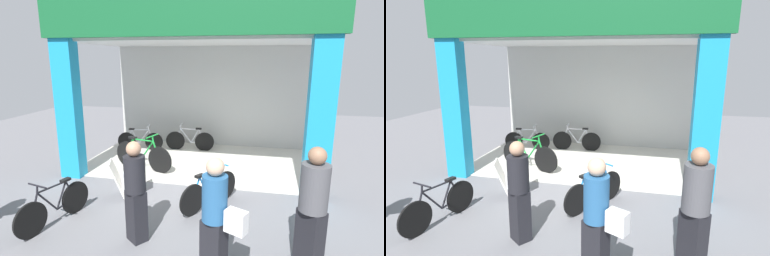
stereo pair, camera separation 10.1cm
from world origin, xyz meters
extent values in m
plane|color=slate|center=(0.00, 0.00, 0.00)|extent=(20.15, 20.15, 0.00)
cube|color=beige|center=(0.00, 1.74, 0.01)|extent=(6.08, 3.49, 0.02)
cube|color=#B7B7B2|center=(0.00, 3.49, 1.64)|extent=(6.08, 0.12, 3.27)
cube|color=#198CBF|center=(-2.79, 0.00, 1.64)|extent=(0.50, 0.36, 3.27)
cube|color=#198CBF|center=(2.79, 0.00, 1.64)|extent=(0.50, 0.36, 3.27)
cube|color=#14592D|center=(0.00, -0.15, 3.69)|extent=(6.28, 0.20, 0.84)
cube|color=silver|center=(0.00, 1.74, 3.24)|extent=(6.08, 3.49, 0.06)
cylinder|color=black|center=(0.00, 2.68, 0.30)|extent=(0.60, 0.08, 0.59)
cylinder|color=black|center=(-0.92, 2.61, 0.30)|extent=(0.60, 0.08, 0.59)
cylinder|color=silver|center=(-0.22, 2.66, 0.28)|extent=(0.40, 0.06, 0.08)
cylinder|color=silver|center=(-0.30, 2.66, 0.47)|extent=(0.26, 0.05, 0.45)
cylinder|color=silver|center=(-0.58, 2.64, 0.48)|extent=(0.37, 0.06, 0.47)
cylinder|color=silver|center=(-0.47, 2.65, 0.69)|extent=(0.57, 0.07, 0.05)
cylinder|color=silver|center=(-0.10, 2.67, 0.49)|extent=(0.20, 0.05, 0.40)
cylinder|color=silver|center=(-0.83, 2.62, 0.50)|extent=(0.18, 0.05, 0.41)
cylinder|color=silver|center=(-0.74, 2.63, 0.76)|extent=(0.05, 0.04, 0.12)
cylinder|color=silver|center=(-0.74, 2.63, 0.82)|extent=(0.06, 0.42, 0.03)
cube|color=black|center=(-0.19, 2.67, 0.71)|extent=(0.19, 0.10, 0.05)
cylinder|color=black|center=(-1.78, 0.91, 0.34)|extent=(0.67, 0.24, 0.69)
cylinder|color=black|center=(-0.77, 0.60, 0.34)|extent=(0.67, 0.24, 0.69)
cylinder|color=#198C33|center=(-1.54, 0.83, 0.32)|extent=(0.45, 0.17, 0.09)
cylinder|color=#198C33|center=(-1.45, 0.81, 0.54)|extent=(0.30, 0.12, 0.52)
cylinder|color=#198C33|center=(-1.14, 0.71, 0.55)|extent=(0.41, 0.16, 0.54)
cylinder|color=#198C33|center=(-1.26, 0.75, 0.80)|extent=(0.64, 0.23, 0.05)
cylinder|color=#198C33|center=(-1.67, 0.87, 0.57)|extent=(0.23, 0.10, 0.46)
cylinder|color=#198C33|center=(-0.87, 0.63, 0.57)|extent=(0.21, 0.10, 0.48)
cylinder|color=#198C33|center=(-0.96, 0.66, 0.87)|extent=(0.07, 0.05, 0.14)
cylinder|color=#198C33|center=(-0.97, 0.66, 0.94)|extent=(0.17, 0.47, 0.03)
cube|color=black|center=(-1.58, 0.84, 0.82)|extent=(0.23, 0.16, 0.05)
cylinder|color=black|center=(-2.43, 2.31, 0.28)|extent=(0.57, 0.10, 0.57)
cylinder|color=black|center=(-1.56, 2.41, 0.28)|extent=(0.57, 0.10, 0.57)
cylinder|color=silver|center=(-2.22, 2.33, 0.26)|extent=(0.38, 0.07, 0.07)
cylinder|color=silver|center=(-2.14, 2.34, 0.45)|extent=(0.25, 0.06, 0.42)
cylinder|color=silver|center=(-1.87, 2.37, 0.45)|extent=(0.35, 0.07, 0.44)
cylinder|color=silver|center=(-1.98, 2.36, 0.66)|extent=(0.54, 0.09, 0.04)
cylinder|color=silver|center=(-2.33, 2.32, 0.47)|extent=(0.19, 0.05, 0.38)
cylinder|color=silver|center=(-1.64, 2.40, 0.47)|extent=(0.17, 0.05, 0.39)
cylinder|color=silver|center=(-1.72, 2.39, 0.72)|extent=(0.05, 0.04, 0.12)
cylinder|color=silver|center=(-1.73, 2.39, 0.78)|extent=(0.07, 0.39, 0.03)
cube|color=black|center=(-2.25, 2.33, 0.68)|extent=(0.18, 0.10, 0.04)
cylinder|color=black|center=(-1.69, -1.64, 0.30)|extent=(0.18, 0.59, 0.60)
cylinder|color=black|center=(-1.91, -2.54, 0.30)|extent=(0.18, 0.59, 0.60)
cylinder|color=black|center=(-1.74, -1.85, 0.28)|extent=(0.13, 0.40, 0.08)
cylinder|color=black|center=(-1.76, -1.93, 0.47)|extent=(0.09, 0.26, 0.45)
cylinder|color=black|center=(-1.83, -2.21, 0.48)|extent=(0.12, 0.37, 0.47)
cylinder|color=black|center=(-1.80, -2.10, 0.70)|extent=(0.17, 0.57, 0.05)
cylinder|color=black|center=(-1.71, -1.74, 0.50)|extent=(0.08, 0.20, 0.40)
cylinder|color=black|center=(-1.88, -2.45, 0.50)|extent=(0.07, 0.18, 0.42)
cylinder|color=black|center=(-1.86, -2.37, 0.77)|extent=(0.04, 0.06, 0.13)
cylinder|color=black|center=(-1.86, -2.36, 0.83)|extent=(0.41, 0.13, 0.03)
cube|color=black|center=(-1.73, -1.82, 0.72)|extent=(0.13, 0.20, 0.05)
cylinder|color=black|center=(0.48, -1.29, 0.30)|extent=(0.37, 0.53, 0.61)
cylinder|color=black|center=(1.00, -0.51, 0.30)|extent=(0.37, 0.53, 0.61)
cylinder|color=blue|center=(0.60, -1.11, 0.28)|extent=(0.25, 0.36, 0.08)
cylinder|color=blue|center=(0.65, -1.04, 0.48)|extent=(0.17, 0.24, 0.46)
cylinder|color=blue|center=(0.81, -0.79, 0.49)|extent=(0.23, 0.33, 0.48)
cylinder|color=blue|center=(0.74, -0.89, 0.71)|extent=(0.35, 0.50, 0.05)
cylinder|color=blue|center=(0.54, -1.21, 0.50)|extent=(0.14, 0.18, 0.41)
cylinder|color=blue|center=(0.95, -0.59, 0.51)|extent=(0.13, 0.17, 0.42)
cylinder|color=blue|center=(0.90, -0.66, 0.77)|extent=(0.06, 0.06, 0.13)
cylinder|color=blue|center=(0.89, -0.67, 0.83)|extent=(0.37, 0.26, 0.03)
cube|color=black|center=(0.58, -1.14, 0.73)|extent=(0.18, 0.20, 0.05)
cube|color=silver|center=(-1.18, -0.88, 0.39)|extent=(0.48, 0.56, 0.79)
cube|color=silver|center=(-0.90, -0.77, 0.39)|extent=(0.48, 0.56, 0.79)
cylinder|color=olive|center=(-1.04, -0.82, 0.78)|extent=(0.20, 0.46, 0.03)
cube|color=black|center=(2.35, -2.34, 0.43)|extent=(0.40, 0.41, 0.86)
cylinder|color=#4C4C51|center=(2.35, -2.34, 1.19)|extent=(0.52, 0.52, 0.65)
sphere|color=#8C664C|center=(2.35, -2.34, 1.63)|extent=(0.24, 0.24, 0.24)
cube|color=black|center=(1.11, -2.87, 0.43)|extent=(0.36, 0.34, 0.86)
cylinder|color=#26598C|center=(1.11, -2.87, 1.16)|extent=(0.43, 0.43, 0.59)
sphere|color=#D8AD8C|center=(1.11, -2.87, 1.57)|extent=(0.23, 0.23, 0.23)
cube|color=white|center=(1.39, -3.00, 0.95)|extent=(0.30, 0.25, 0.28)
cube|color=black|center=(-0.22, -2.23, 0.42)|extent=(0.38, 0.37, 0.84)
cylinder|color=black|center=(-0.22, -2.23, 1.12)|extent=(0.46, 0.46, 0.57)
sphere|color=tan|center=(-0.22, -2.23, 1.52)|extent=(0.23, 0.23, 0.23)
cube|color=white|center=(-0.43, -2.07, 0.88)|extent=(0.20, 0.18, 0.32)
camera|label=1|loc=(1.58, -6.31, 2.85)|focal=28.48mm
camera|label=2|loc=(1.67, -6.29, 2.85)|focal=28.48mm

